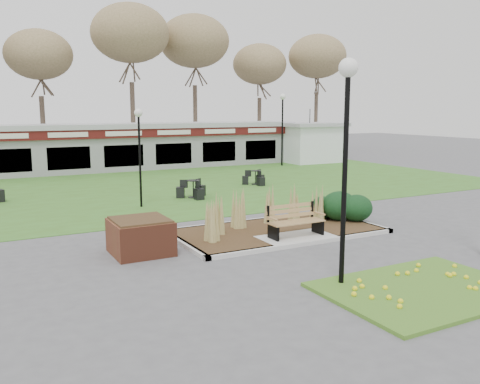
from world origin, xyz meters
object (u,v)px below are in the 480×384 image
food_pavilion (117,146)px  lamp_post_near_left (346,123)px  park_bench (294,220)px  patio_umbrella (309,138)px  bistro_set_c (255,180)px  service_hut (311,142)px  lamp_post_mid_left (139,136)px  brick_planter (141,236)px  bistro_set_d (193,192)px  lamp_post_far_right (283,113)px

food_pavilion → lamp_post_near_left: size_ratio=5.08×
park_bench → patio_umbrella: 22.23m
food_pavilion → patio_umbrella: 13.47m
park_bench → bistro_set_c: (4.45, 10.03, -0.33)m
park_bench → service_hut: (13.50, 17.75, 0.86)m
lamp_post_mid_left → patio_umbrella: size_ratio=1.41×
park_bench → brick_planter: bearing=170.3°
brick_planter → food_pavilion: food_pavilion is taller
lamp_post_near_left → lamp_post_mid_left: size_ratio=1.27×
brick_planter → bistro_set_c: (8.85, 9.28, -0.22)m
bistro_set_d → service_hut: bearing=36.3°
park_bench → food_pavilion: (0.00, 19.71, 0.89)m
service_hut → bistro_set_d: size_ratio=3.08×
brick_planter → food_pavilion: bearing=76.9°
lamp_post_mid_left → lamp_post_far_right: lamp_post_far_right is taller
lamp_post_mid_left → lamp_post_far_right: 16.12m
patio_umbrella → bistro_set_c: bearing=-139.0°
brick_planter → bistro_set_d: bearing=57.6°
lamp_post_far_right → park_bench: bearing=-121.8°
brick_planter → patio_umbrella: 24.59m
food_pavilion → bistro_set_c: bearing=-65.3°
bistro_set_c → patio_umbrella: 11.86m
bistro_set_c → brick_planter: bearing=-133.6°
park_bench → service_hut: 22.32m
lamp_post_far_right → patio_umbrella: lamp_post_far_right is taller
food_pavilion → lamp_post_mid_left: size_ratio=6.44×
lamp_post_near_left → bistro_set_c: (5.76, 13.78, -3.27)m
park_bench → lamp_post_near_left: size_ratio=0.35×
park_bench → lamp_post_mid_left: 7.74m
lamp_post_mid_left → park_bench: bearing=-70.7°
brick_planter → patio_umbrella: patio_umbrella is taller
lamp_post_near_left → lamp_post_far_right: 23.59m
brick_planter → bistro_set_c: 12.82m
park_bench → lamp_post_far_right: lamp_post_far_right is taller
park_bench → bistro_set_d: park_bench is taller
lamp_post_mid_left → bistro_set_d: bearing=19.6°
lamp_post_mid_left → service_hut: bearing=34.0°
service_hut → bistro_set_d: bearing=-143.7°
lamp_post_near_left → service_hut: bearing=55.4°
patio_umbrella → lamp_post_near_left: bearing=-124.2°
lamp_post_near_left → bistro_set_c: size_ratio=3.64×
service_hut → lamp_post_far_right: (-3.13, -1.00, 2.05)m
brick_planter → service_hut: 24.71m
lamp_post_near_left → park_bench: bearing=70.7°
food_pavilion → lamp_post_near_left: lamp_post_near_left is taller
service_hut → lamp_post_mid_left: lamp_post_mid_left is taller
lamp_post_near_left → patio_umbrella: lamp_post_near_left is taller
service_hut → lamp_post_near_left: (-14.81, -21.50, 2.08)m
service_hut → patio_umbrella: size_ratio=1.63×
brick_planter → park_bench: bearing=-9.7°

